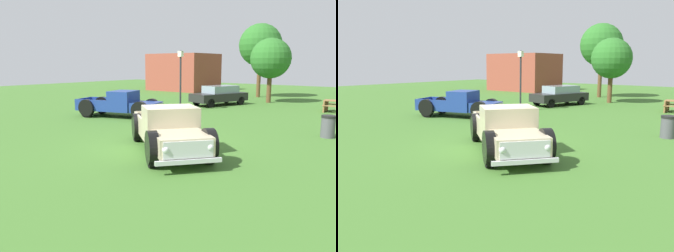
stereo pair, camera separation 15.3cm
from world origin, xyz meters
TOP-DOWN VIEW (x-y plane):
  - ground_plane at (0.00, 0.00)m, footprint 80.00×80.00m
  - pickup_truck_foreground at (1.11, -0.82)m, footprint 5.35×4.82m
  - pickup_truck_behind_left at (-5.94, 3.83)m, footprint 5.36×3.31m
  - sedan_distant_a at (-4.62, 12.46)m, footprint 3.08×4.74m
  - lamp_post_far at (-5.04, 8.06)m, footprint 0.36×0.36m
  - trash_can at (4.74, 5.33)m, footprint 0.59×0.59m
  - oak_tree_east at (-2.36, 16.45)m, footprint 3.18×3.18m
  - oak_tree_west at (-4.93, 20.27)m, footprint 3.89×3.89m
  - brick_pavilion at (-15.57, 22.90)m, footprint 6.98×5.83m

SIDE VIEW (x-z plane):
  - ground_plane at x=0.00m, z-range 0.00..0.00m
  - trash_can at x=4.74m, z-range 0.00..0.95m
  - pickup_truck_behind_left at x=-5.94m, z-range -0.04..1.51m
  - sedan_distant_a at x=-4.62m, z-range 0.04..1.51m
  - pickup_truck_foreground at x=1.11m, z-range -0.04..1.60m
  - lamp_post_far at x=-5.04m, z-range 0.10..4.07m
  - brick_pavilion at x=-15.57m, z-range 0.00..4.25m
  - oak_tree_east at x=-2.36m, z-range 0.95..6.06m
  - oak_tree_west at x=-4.93m, z-range 1.41..8.16m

